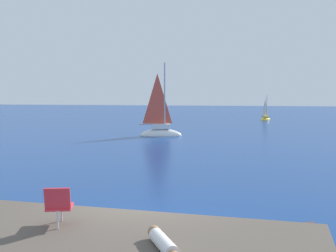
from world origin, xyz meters
The scene contains 6 objects.
ground_plane centered at (0.00, 0.00, 0.00)m, with size 160.00×160.00×0.00m, color navy.
boulder_inland centered at (0.76, -0.64, 0.00)m, with size 0.97×0.78×0.54m, color brown.
sailboat_near centered at (-3.08, 21.19, 0.32)m, with size 3.25×1.47×5.93m.
sailboat_far centered at (5.93, 38.69, 0.17)m, with size 1.51×1.57×3.09m.
person_sunbather centered at (1.04, -3.29, 0.94)m, with size 0.93×1.62×0.25m.
beach_chair centered at (-1.20, -2.25, 1.27)m, with size 0.61×0.69×0.80m.
Camera 1 is at (2.03, -9.85, 3.45)m, focal length 45.59 mm.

